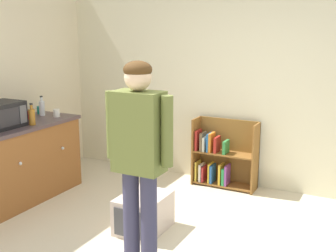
{
  "coord_description": "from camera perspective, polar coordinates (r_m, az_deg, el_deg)",
  "views": [
    {
      "loc": [
        1.5,
        -2.79,
        1.96
      ],
      "look_at": [
        -0.18,
        0.47,
        1.12
      ],
      "focal_mm": 45.99,
      "sensor_mm": 36.0,
      "label": 1
    }
  ],
  "objects": [
    {
      "name": "back_wall",
      "position": [
        5.37,
        10.92,
        6.11
      ],
      "size": [
        5.2,
        0.06,
        2.7
      ],
      "primitive_type": "cube",
      "color": "beige",
      "rests_on": "ground"
    },
    {
      "name": "kitchen_counter",
      "position": [
        5.09,
        -21.36,
        -5.3
      ],
      "size": [
        0.65,
        2.05,
        0.9
      ],
      "color": "brown",
      "rests_on": "ground"
    },
    {
      "name": "bookshelf",
      "position": [
        5.48,
        7.07,
        -4.14
      ],
      "size": [
        0.8,
        0.28,
        0.85
      ],
      "color": "brown",
      "rests_on": "ground"
    },
    {
      "name": "standing_person",
      "position": [
        3.27,
        -3.87,
        -3.45
      ],
      "size": [
        0.57,
        0.22,
        1.73
      ],
      "color": "#3A3856",
      "rests_on": "ground"
    },
    {
      "name": "pet_carrier",
      "position": [
        4.33,
        -3.28,
        -11.43
      ],
      "size": [
        0.42,
        0.55,
        0.36
      ],
      "color": "beige",
      "rests_on": "ground"
    },
    {
      "name": "amber_bottle",
      "position": [
        5.03,
        -17.59,
        1.23
      ],
      "size": [
        0.07,
        0.07,
        0.25
      ],
      "color": "#9E661E",
      "rests_on": "kitchen_counter"
    },
    {
      "name": "clear_bottle",
      "position": [
        5.54,
        -16.37,
        2.35
      ],
      "size": [
        0.07,
        0.07,
        0.25
      ],
      "color": "silver",
      "rests_on": "kitchen_counter"
    },
    {
      "name": "teal_cup",
      "position": [
        5.68,
        -16.58,
        2.06
      ],
      "size": [
        0.08,
        0.08,
        0.09
      ],
      "primitive_type": "cylinder",
      "color": "teal",
      "rests_on": "kitchen_counter"
    },
    {
      "name": "red_cup",
      "position": [
        5.39,
        -17.95,
        1.39
      ],
      "size": [
        0.08,
        0.08,
        0.09
      ],
      "primitive_type": "cylinder",
      "color": "red",
      "rests_on": "kitchen_counter"
    },
    {
      "name": "orange_cup",
      "position": [
        5.39,
        -20.25,
        1.23
      ],
      "size": [
        0.08,
        0.08,
        0.09
      ],
      "primitive_type": "cylinder",
      "color": "orange",
      "rests_on": "kitchen_counter"
    },
    {
      "name": "white_cup",
      "position": [
        5.43,
        -14.56,
        1.69
      ],
      "size": [
        0.08,
        0.08,
        0.09
      ],
      "primitive_type": "cylinder",
      "color": "white",
      "rests_on": "kitchen_counter"
    }
  ]
}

